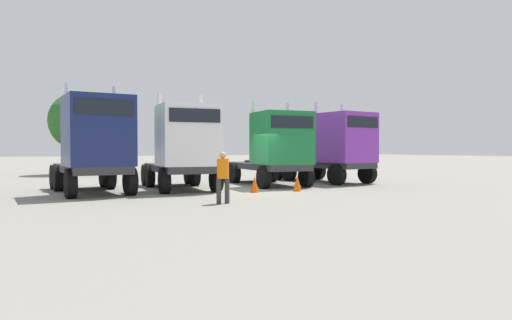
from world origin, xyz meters
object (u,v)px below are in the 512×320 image
object	(u,v)px
semi_truck_white	(185,147)
semi_truck_navy	(95,144)
visitor_in_hivis	(223,174)
traffic_cone_near	(297,183)
semi_truck_green	(275,149)
semi_truck_purple	(337,147)
traffic_cone_mid	(255,184)

from	to	relation	value
semi_truck_white	semi_truck_navy	bearing A→B (deg)	-84.93
visitor_in_hivis	traffic_cone_near	bearing A→B (deg)	-46.67
semi_truck_white	semi_truck_green	xyz separation A→B (m)	(4.72, 0.05, -0.09)
semi_truck_green	visitor_in_hivis	xyz separation A→B (m)	(-5.39, -5.19, -0.83)
visitor_in_hivis	semi_truck_purple	bearing A→B (deg)	-44.38
semi_truck_navy	visitor_in_hivis	size ratio (longest dim) A/B	3.35
semi_truck_navy	semi_truck_green	world-z (taller)	semi_truck_navy
visitor_in_hivis	traffic_cone_near	xyz separation A→B (m)	(4.77, 2.43, -0.67)
traffic_cone_near	semi_truck_purple	bearing A→B (deg)	31.62
semi_truck_white	traffic_cone_near	size ratio (longest dim) A/B	9.17
traffic_cone_near	traffic_cone_mid	world-z (taller)	traffic_cone_mid
semi_truck_navy	semi_truck_purple	world-z (taller)	semi_truck_navy
semi_truck_navy	visitor_in_hivis	xyz separation A→B (m)	(3.04, -5.33, -1.04)
semi_truck_navy	semi_truck_green	size ratio (longest dim) A/B	0.89
semi_truck_white	traffic_cone_mid	size ratio (longest dim) A/B	8.93
traffic_cone_mid	semi_truck_navy	bearing A→B (deg)	156.93
semi_truck_green	traffic_cone_near	distance (m)	3.20
semi_truck_green	traffic_cone_mid	bearing A→B (deg)	-39.11
semi_truck_navy	semi_truck_purple	bearing A→B (deg)	89.63
visitor_in_hivis	traffic_cone_mid	bearing A→B (deg)	-29.12
semi_truck_green	traffic_cone_mid	xyz separation A→B (m)	(-2.54, -2.38, -1.49)
visitor_in_hivis	traffic_cone_mid	world-z (taller)	visitor_in_hivis
semi_truck_white	semi_truck_green	world-z (taller)	semi_truck_white
semi_truck_navy	semi_truck_green	bearing A→B (deg)	89.10
semi_truck_purple	semi_truck_navy	bearing A→B (deg)	-93.90
semi_truck_purple	visitor_in_hivis	size ratio (longest dim) A/B	3.69
visitor_in_hivis	semi_truck_navy	bearing A→B (deg)	46.02
semi_truck_white	visitor_in_hivis	xyz separation A→B (m)	(-0.67, -5.15, -0.92)
semi_truck_navy	semi_truck_green	xyz separation A→B (m)	(8.44, -0.14, -0.20)
semi_truck_white	semi_truck_green	bearing A→B (deg)	98.46
semi_truck_purple	traffic_cone_near	size ratio (longest dim) A/B	9.52
semi_truck_navy	traffic_cone_mid	size ratio (longest dim) A/B	8.41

